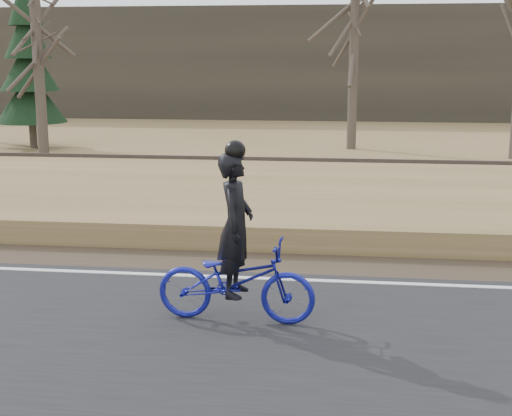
# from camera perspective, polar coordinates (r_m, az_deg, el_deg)

# --- Properties ---
(embankment) EXTENTS (120.00, 5.00, 0.44)m
(embankment) POSITION_cam_1_polar(r_m,az_deg,el_deg) (15.87, -15.10, 0.09)
(embankment) COLOR #9A784E
(embankment) RESTS_ON ground
(ballast) EXTENTS (120.00, 3.00, 0.45)m
(ballast) POSITION_cam_1_polar(r_m,az_deg,el_deg) (19.37, -10.92, 2.42)
(ballast) COLOR slate
(ballast) RESTS_ON ground
(railroad) EXTENTS (120.00, 2.40, 0.29)m
(railroad) POSITION_cam_1_polar(r_m,az_deg,el_deg) (19.33, -10.96, 3.31)
(railroad) COLOR black
(railroad) RESTS_ON ballast
(treeline_backdrop) EXTENTS (120.00, 4.00, 6.00)m
(treeline_backdrop) POSITION_cam_1_polar(r_m,az_deg,el_deg) (40.61, -1.40, 11.50)
(treeline_backdrop) COLOR #383328
(treeline_backdrop) RESTS_ON ground
(cyclist) EXTENTS (2.07, 0.82, 2.33)m
(cyclist) POSITION_cam_1_polar(r_m,az_deg,el_deg) (9.07, -1.62, -4.62)
(cyclist) COLOR navy
(cyclist) RESTS_ON road
(bare_tree_near_left) EXTENTS (0.36, 0.36, 6.08)m
(bare_tree_near_left) POSITION_cam_1_polar(r_m,az_deg,el_deg) (25.20, -17.00, 10.74)
(bare_tree_near_left) COLOR brown
(bare_tree_near_left) RESTS_ON ground
(bare_tree_center) EXTENTS (0.36, 0.36, 7.77)m
(bare_tree_center) POSITION_cam_1_polar(r_m,az_deg,el_deg) (26.77, 7.85, 13.00)
(bare_tree_center) COLOR brown
(bare_tree_center) RESTS_ON ground
(conifer) EXTENTS (2.60, 2.60, 6.35)m
(conifer) POSITION_cam_1_polar(r_m,az_deg,el_deg) (28.07, -17.73, 10.71)
(conifer) COLOR brown
(conifer) RESTS_ON ground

